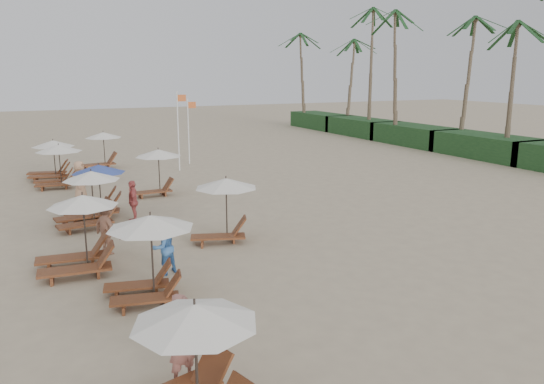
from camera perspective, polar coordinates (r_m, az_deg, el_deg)
name	(u,v)px	position (r m, az deg, el deg)	size (l,w,h in m)	color
ground	(327,277)	(15.87, 5.93, -9.07)	(160.00, 160.00, 0.00)	tan
shrub_hedge	(486,146)	(40.56, 21.91, 4.58)	(3.20, 53.00, 1.60)	#193D1C
palm_row	(486,12)	(40.99, 21.95, 17.45)	(7.00, 52.00, 12.30)	brown
lounger_station_0	(180,375)	(9.37, -9.79, -18.72)	(2.67, 2.48, 2.20)	brown
lounger_station_1	(145,254)	(14.32, -13.38, -6.45)	(2.46, 2.27, 2.27)	brown
lounger_station_2	(76,239)	(16.93, -20.25, -4.69)	(2.58, 2.09, 2.34)	brown
lounger_station_3	(86,201)	(21.75, -19.28, -0.92)	(2.62, 2.16, 2.17)	brown
lounger_station_4	(93,192)	(23.50, -18.60, 0.00)	(2.74, 2.46, 2.12)	brown
lounger_station_5	(56,165)	(29.86, -22.11, 2.68)	(2.59, 2.33, 2.21)	brown
lounger_station_6	(49,161)	(32.31, -22.69, 3.11)	(2.74, 2.45, 2.17)	brown
inland_station_0	(223,202)	(18.78, -5.28, -1.11)	(2.67, 2.24, 2.22)	brown
inland_station_1	(156,166)	(26.39, -12.31, 2.70)	(2.59, 2.24, 2.22)	brown
inland_station_2	(100,148)	(34.91, -17.92, 4.49)	(2.87, 2.24, 2.22)	brown
beachgoer_near	(183,340)	(10.58, -9.48, -15.37)	(0.67, 0.44, 1.83)	#A16357
beachgoer_mid_a	(163,247)	(16.08, -11.56, -5.78)	(0.82, 0.64, 1.68)	#3767A5
beachgoer_mid_b	(107,227)	(18.30, -17.20, -3.62)	(1.17, 0.67, 1.81)	brown
beachgoer_far_a	(133,201)	(21.91, -14.64, -0.97)	(1.00, 0.42, 1.70)	#B34A47
beachgoer_far_b	(80,180)	(26.52, -19.84, 1.17)	(0.90, 0.59, 1.85)	tan
flag_pole_near	(179,127)	(32.82, -9.96, 6.83)	(0.60, 0.08, 4.77)	silver
flag_pole_far	(189,128)	(35.27, -8.87, 6.79)	(0.59, 0.08, 4.21)	silver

